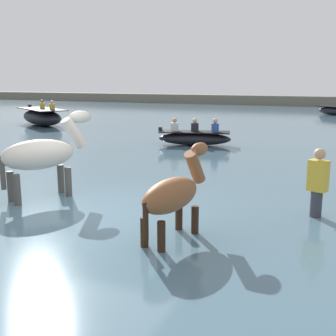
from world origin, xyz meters
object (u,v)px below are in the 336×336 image
at_px(horse_lead_pinto, 42,157).
at_px(boat_mid_outer, 194,138).
at_px(boat_distant_east, 42,117).
at_px(boat_mid_channel, 335,111).
at_px(person_onlooker_left, 317,192).
at_px(horse_trailing_chestnut, 173,197).

bearing_deg(horse_lead_pinto, boat_mid_outer, 86.86).
xyz_separation_m(horse_lead_pinto, boat_distant_east, (-9.26, 11.28, -0.41)).
relative_size(boat_mid_channel, person_onlooker_left, 1.64).
relative_size(horse_trailing_chestnut, boat_mid_channel, 0.67).
xyz_separation_m(horse_trailing_chestnut, person_onlooker_left, (1.90, 1.94, -0.19)).
relative_size(horse_trailing_chestnut, person_onlooker_left, 1.10).
relative_size(horse_lead_pinto, horse_trailing_chestnut, 1.19).
height_order(horse_trailing_chestnut, boat_mid_outer, horse_trailing_chestnut).
height_order(horse_lead_pinto, person_onlooker_left, horse_lead_pinto).
xyz_separation_m(boat_distant_east, boat_mid_channel, (13.91, 12.97, -0.15)).
bearing_deg(horse_lead_pinto, horse_trailing_chestnut, -17.96).
xyz_separation_m(boat_mid_outer, boat_distant_east, (-9.69, 3.42, 0.16)).
xyz_separation_m(horse_lead_pinto, person_onlooker_left, (5.16, 0.88, -0.40)).
xyz_separation_m(boat_mid_outer, boat_mid_channel, (4.21, 16.39, 0.01)).
height_order(boat_distant_east, boat_mid_channel, boat_distant_east).
bearing_deg(boat_mid_channel, horse_lead_pinto, -100.84).
distance_m(horse_trailing_chestnut, person_onlooker_left, 2.72).
height_order(horse_trailing_chestnut, boat_distant_east, horse_trailing_chestnut).
bearing_deg(person_onlooker_left, horse_lead_pinto, -170.27).
bearing_deg(boat_mid_channel, boat_mid_outer, -104.42).
bearing_deg(horse_trailing_chestnut, horse_lead_pinto, 162.04).
height_order(boat_mid_outer, boat_mid_channel, boat_mid_outer).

